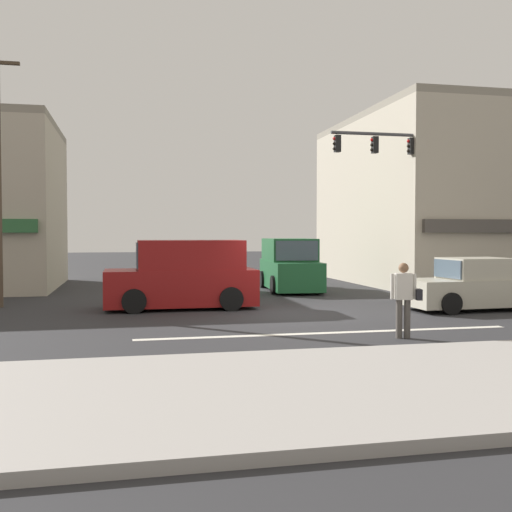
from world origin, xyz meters
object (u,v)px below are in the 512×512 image
(traffic_light_mast, at_px, (420,180))
(van_crossing_rightbound, at_px, (290,266))
(pedestrian_foreground_with_bag, at_px, (404,295))
(van_waiting_far, at_px, (184,276))
(sedan_approaching_near, at_px, (473,286))
(street_tree, at_px, (419,189))
(utility_pole_far_right, at_px, (400,194))

(traffic_light_mast, xyz_separation_m, van_crossing_rightbound, (-4.18, 3.04, -3.30))
(pedestrian_foreground_with_bag, bearing_deg, van_waiting_far, 123.86)
(van_crossing_rightbound, height_order, pedestrian_foreground_with_bag, van_crossing_rightbound)
(van_waiting_far, height_order, van_crossing_rightbound, same)
(van_crossing_rightbound, bearing_deg, sedan_approaching_near, -62.49)
(van_waiting_far, xyz_separation_m, van_crossing_rightbound, (4.80, 5.05, 0.00))
(street_tree, relative_size, pedestrian_foreground_with_bag, 3.69)
(utility_pole_far_right, relative_size, pedestrian_foreground_with_bag, 4.80)
(street_tree, height_order, van_crossing_rightbound, street_tree)
(street_tree, height_order, utility_pole_far_right, utility_pole_far_right)
(van_waiting_far, bearing_deg, pedestrian_foreground_with_bag, -56.14)
(utility_pole_far_right, xyz_separation_m, sedan_approaching_near, (-2.13, -9.51, -3.45))
(traffic_light_mast, distance_m, sedan_approaching_near, 5.54)
(traffic_light_mast, height_order, van_waiting_far, traffic_light_mast)
(pedestrian_foreground_with_bag, bearing_deg, van_crossing_rightbound, 87.30)
(utility_pole_far_right, distance_m, pedestrian_foreground_with_bag, 15.44)
(utility_pole_far_right, bearing_deg, street_tree, -90.83)
(traffic_light_mast, relative_size, van_waiting_far, 1.35)
(van_crossing_rightbound, distance_m, sedan_approaching_near, 8.18)
(sedan_approaching_near, relative_size, pedestrian_foreground_with_bag, 2.49)
(street_tree, bearing_deg, van_waiting_far, -153.33)
(street_tree, xyz_separation_m, utility_pole_far_right, (0.03, 1.95, -0.10))
(van_waiting_far, xyz_separation_m, sedan_approaching_near, (8.57, -2.20, -0.29))
(traffic_light_mast, height_order, pedestrian_foreground_with_bag, traffic_light_mast)
(street_tree, bearing_deg, pedestrian_foreground_with_bag, -118.71)
(street_tree, height_order, traffic_light_mast, traffic_light_mast)
(street_tree, relative_size, van_waiting_far, 1.34)
(van_crossing_rightbound, distance_m, pedestrian_foreground_with_bag, 11.41)
(traffic_light_mast, bearing_deg, pedestrian_foreground_with_bag, -119.45)
(van_crossing_rightbound, bearing_deg, pedestrian_foreground_with_bag, -92.70)
(van_waiting_far, height_order, sedan_approaching_near, van_waiting_far)
(van_crossing_rightbound, xyz_separation_m, sedan_approaching_near, (3.77, -7.25, -0.29))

